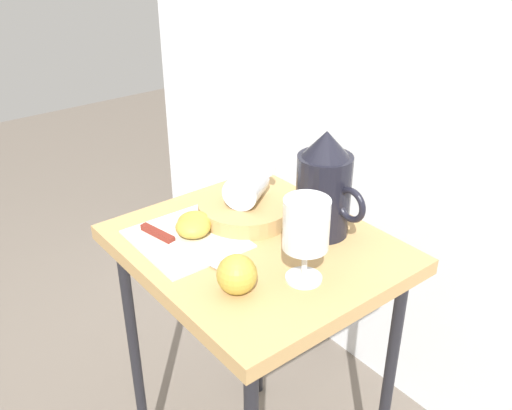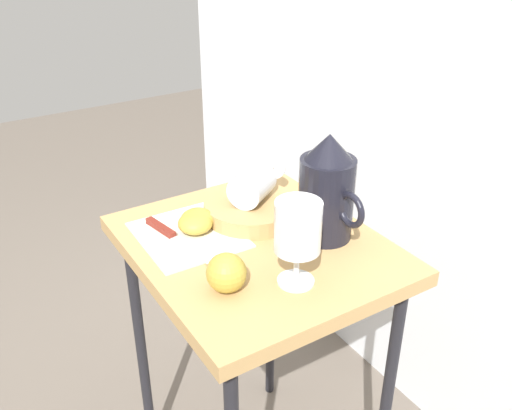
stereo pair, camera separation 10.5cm
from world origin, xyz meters
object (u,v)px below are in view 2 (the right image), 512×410
Objects in this scene: basket_tray at (251,209)px; wine_glass_tipped_near at (253,184)px; pitcher at (327,197)px; knife at (170,234)px; table at (256,275)px; apple_whole at (226,273)px; apple_half_left at (195,223)px; wine_glass_upright at (298,231)px; apple_half_right at (198,219)px.

basket_tray is 0.05m from wine_glass_tipped_near.
pitcher is at bearing 27.52° from wine_glass_tipped_near.
basket_tray is 1.20× the size of wine_glass_tipped_near.
pitcher is 1.01× the size of knife.
table is 0.19m from apple_whole.
apple_whole reaches higher than apple_half_left.
basket_tray is 0.26m from wine_glass_upright.
basket_tray is 0.13m from apple_half_left.
basket_tray reaches higher than table.
apple_whole is (0.19, -0.17, -0.04)m from wine_glass_tipped_near.
wine_glass_tipped_near reaches higher than knife.
pitcher is 0.26m from apple_whole.
basket_tray is at bearing -149.95° from pitcher.
wine_glass_upright is 2.26× the size of apple_half_right.
pitcher is 1.37× the size of wine_glass_upright.
apple_half_right reaches higher than knife.
knife is (-0.01, -0.05, -0.01)m from apple_half_left.
basket_tray is 0.17m from pitcher.
table is at bearing 175.61° from wine_glass_upright.
basket_tray is at bearing 139.10° from apple_whole.
pitcher is 0.31m from knife.
wine_glass_upright is 0.74× the size of knife.
pitcher is at bearing 59.76° from knife.
pitcher reaches higher than basket_tray.
wine_glass_tipped_near is 0.19m from knife.
pitcher is at bearing 56.01° from apple_half_left.
knife is (0.00, -0.06, -0.01)m from apple_half_right.
wine_glass_upright reaches higher than basket_tray.
knife is at bearing -101.45° from apple_half_left.
table is at bearing -111.86° from pitcher.
basket_tray is at bearing 83.51° from apple_half_right.
apple_half_right is 0.21m from apple_whole.
knife is (-0.01, -0.18, -0.06)m from wine_glass_tipped_near.
wine_glass_tipped_near is (-0.14, -0.07, -0.01)m from pitcher.
wine_glass_upright is 0.27m from apple_half_right.
apple_half_left is 0.33× the size of knife.
wine_glass_upright is 2.26× the size of apple_half_left.
apple_whole is at bearing 3.20° from knife.
apple_half_left is (-0.00, -0.13, 0.01)m from basket_tray.
basket_tray is at bearing -63.76° from wine_glass_tipped_near.
table is 0.23m from wine_glass_upright.
pitcher reaches higher than knife.
apple_half_left is at bearing -90.32° from basket_tray.
wine_glass_tipped_near is 2.38× the size of apple_whole.
apple_whole reaches higher than apple_half_right.
apple_half_right reaches higher than table.
apple_half_left is 1.00× the size of apple_half_right.
apple_whole is 0.33× the size of knife.
apple_half_right is 0.06m from knife.
table is 0.19m from knife.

